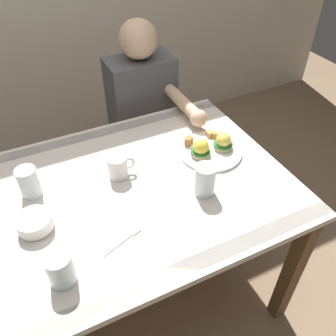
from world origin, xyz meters
name	(u,v)px	position (x,y,z in m)	size (l,w,h in m)	color
ground_plane	(142,289)	(0.00, 0.00, 0.00)	(6.00, 6.00, 0.00)	#7F664C
dining_table	(134,206)	(0.00, 0.00, 0.63)	(1.20, 0.90, 0.74)	silver
eggs_benedict_plate	(210,148)	(0.38, 0.05, 0.77)	(0.27, 0.27, 0.09)	white
fruit_bowl	(35,223)	(-0.37, -0.05, 0.77)	(0.12, 0.12, 0.05)	white
coffee_mug	(118,166)	(-0.02, 0.08, 0.79)	(0.11, 0.08, 0.09)	white
fork	(124,239)	(-0.12, -0.22, 0.74)	(0.15, 0.07, 0.00)	silver
water_glass_near	(61,270)	(-0.33, -0.28, 0.79)	(0.08, 0.08, 0.11)	silver
water_glass_far	(205,181)	(0.23, -0.14, 0.80)	(0.08, 0.08, 0.13)	silver
water_glass_extra	(29,184)	(-0.35, 0.13, 0.79)	(0.08, 0.08, 0.12)	silver
diner_person	(145,113)	(0.30, 0.60, 0.65)	(0.34, 0.54, 1.14)	#33333D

